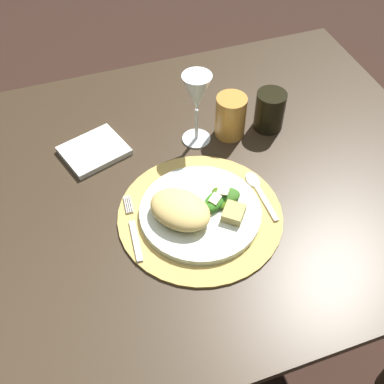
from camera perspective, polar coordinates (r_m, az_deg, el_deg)
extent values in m
plane|color=#321F18|center=(1.66, -1.81, -16.23)|extent=(6.00, 6.00, 0.00)
cube|color=#372A1C|center=(1.04, -2.76, 0.63)|extent=(1.25, 0.89, 0.02)
cylinder|color=#392C1C|center=(1.71, 11.88, 5.90)|extent=(0.06, 0.06, 0.72)
cylinder|color=tan|center=(0.97, 0.97, -2.76)|extent=(0.33, 0.33, 0.01)
cylinder|color=silver|center=(0.97, 0.98, -2.39)|extent=(0.24, 0.24, 0.01)
ellipsoid|color=#E9C36D|center=(0.93, -1.41, -2.08)|extent=(0.15, 0.16, 0.04)
ellipsoid|color=#307233|center=(0.97, 3.12, -1.04)|extent=(0.04, 0.05, 0.01)
ellipsoid|color=#35671F|center=(0.98, 4.14, -0.39)|extent=(0.06, 0.05, 0.02)
ellipsoid|color=#337820|center=(0.96, 2.70, -1.11)|extent=(0.07, 0.06, 0.02)
ellipsoid|color=#3D6011|center=(0.97, 3.27, -0.71)|extent=(0.03, 0.06, 0.02)
cube|color=beige|center=(0.96, 3.68, 0.09)|extent=(0.03, 0.03, 0.01)
cube|color=beige|center=(0.95, 2.75, -0.77)|extent=(0.03, 0.03, 0.01)
cube|color=tan|center=(0.95, 4.95, -2.51)|extent=(0.06, 0.06, 0.02)
cube|color=silver|center=(0.94, -6.65, -5.76)|extent=(0.02, 0.10, 0.00)
cube|color=silver|center=(0.99, -7.89, -1.55)|extent=(0.01, 0.05, 0.00)
cube|color=silver|center=(0.99, -7.66, -1.50)|extent=(0.01, 0.05, 0.00)
cube|color=silver|center=(0.99, -7.43, -1.46)|extent=(0.01, 0.05, 0.00)
cube|color=silver|center=(0.99, -7.21, -1.42)|extent=(0.01, 0.05, 0.00)
cube|color=silver|center=(1.00, 8.75, -1.24)|extent=(0.01, 0.10, 0.00)
ellipsoid|color=silver|center=(1.04, 7.19, 1.47)|extent=(0.03, 0.05, 0.01)
cube|color=white|center=(1.12, -11.50, 4.80)|extent=(0.16, 0.15, 0.01)
cylinder|color=silver|center=(1.13, 0.52, 6.33)|extent=(0.07, 0.07, 0.00)
cylinder|color=silver|center=(1.10, 0.53, 8.01)|extent=(0.01, 0.01, 0.08)
cone|color=silver|center=(1.04, 0.57, 11.60)|extent=(0.06, 0.06, 0.09)
cylinder|color=#C98A3C|center=(1.12, 4.59, 8.90)|extent=(0.07, 0.07, 0.10)
cylinder|color=black|center=(1.15, 9.18, 9.49)|extent=(0.07, 0.07, 0.10)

